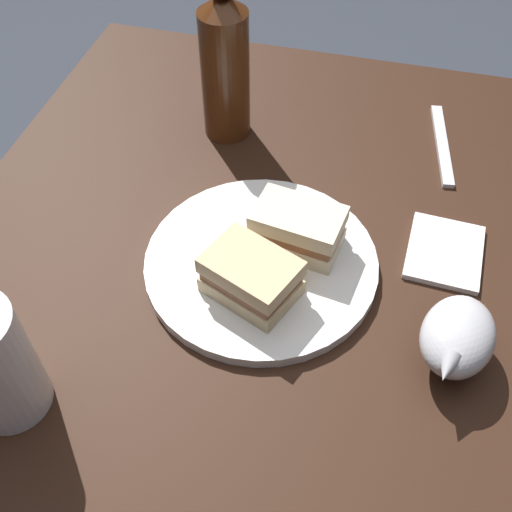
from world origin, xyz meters
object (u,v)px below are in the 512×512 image
(plate, at_px, (261,263))
(fork, at_px, (442,144))
(napkin, at_px, (445,252))
(sandwich_half_left, at_px, (251,277))
(gravy_boat, at_px, (457,338))
(sandwich_half_right, at_px, (298,228))
(cider_bottle, at_px, (225,62))

(plate, bearing_deg, fork, 145.02)
(plate, relative_size, napkin, 2.58)
(sandwich_half_left, xyz_separation_m, gravy_boat, (0.02, 0.23, -0.00))
(gravy_boat, xyz_separation_m, fork, (-0.36, -0.03, -0.04))
(plate, height_order, napkin, plate)
(gravy_boat, relative_size, napkin, 1.13)
(sandwich_half_right, bearing_deg, cider_bottle, -144.61)
(fork, bearing_deg, cider_bottle, 88.46)
(plate, bearing_deg, napkin, 109.52)
(cider_bottle, xyz_separation_m, napkin, (0.17, 0.33, -0.11))
(sandwich_half_left, height_order, napkin, sandwich_half_left)
(plate, xyz_separation_m, napkin, (-0.08, 0.22, -0.00))
(gravy_boat, distance_m, cider_bottle, 0.48)
(sandwich_half_left, xyz_separation_m, napkin, (-0.13, 0.22, -0.04))
(cider_bottle, relative_size, napkin, 2.63)
(sandwich_half_right, distance_m, gravy_boat, 0.22)
(sandwich_half_left, distance_m, cider_bottle, 0.33)
(gravy_boat, relative_size, cider_bottle, 0.43)
(plate, bearing_deg, cider_bottle, -155.15)
(sandwich_half_left, bearing_deg, plate, -179.30)
(fork, bearing_deg, napkin, 175.12)
(sandwich_half_right, bearing_deg, napkin, 103.10)
(cider_bottle, distance_m, fork, 0.34)
(cider_bottle, bearing_deg, plate, 24.85)
(gravy_boat, relative_size, fork, 0.69)
(sandwich_half_left, xyz_separation_m, fork, (-0.34, 0.20, -0.04))
(gravy_boat, bearing_deg, sandwich_half_left, -96.01)
(sandwich_half_right, distance_m, napkin, 0.19)
(sandwich_half_left, bearing_deg, gravy_boat, 83.99)
(napkin, relative_size, fork, 0.61)
(sandwich_half_left, distance_m, napkin, 0.25)
(sandwich_half_right, height_order, gravy_boat, sandwich_half_right)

